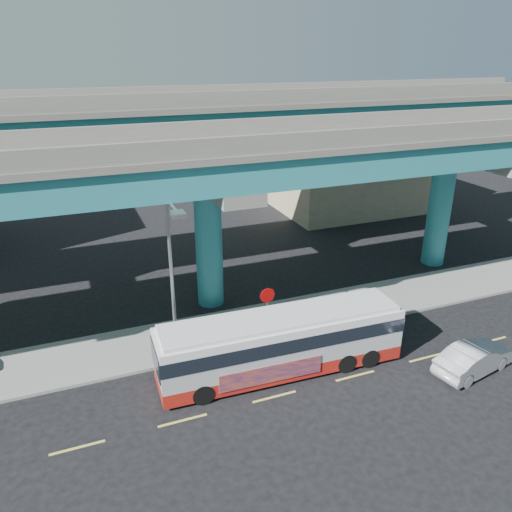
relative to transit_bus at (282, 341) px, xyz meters
name	(u,v)px	position (x,y,z in m)	size (l,w,h in m)	color
ground	(272,393)	(-1.03, -1.33, -1.58)	(120.00, 120.00, 0.00)	black
sidewalk	(230,330)	(-1.03, 4.17, -1.51)	(70.00, 4.00, 0.15)	gray
lane_markings	(274,397)	(-1.03, -1.63, -1.58)	(58.00, 0.12, 0.01)	#D8C64C
viaduct	(204,145)	(-1.03, 7.77, 7.56)	(52.00, 12.40, 11.70)	teal
building_beige	(353,169)	(16.97, 21.65, 1.93)	(14.00, 10.23, 7.00)	tan
transit_bus	(282,341)	(0.00, 0.00, 0.00)	(11.35, 2.85, 2.89)	maroon
sedan	(474,358)	(8.17, -3.28, -0.89)	(4.39, 2.24, 1.38)	#A6A6AB
street_lamp	(173,261)	(-4.22, 2.10, 3.76)	(0.50, 2.60, 8.02)	gray
stop_sign	(267,301)	(0.50, 2.85, 0.52)	(0.81, 0.08, 2.70)	gray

